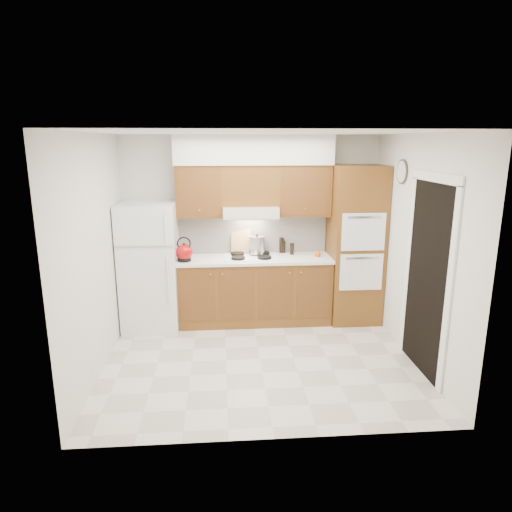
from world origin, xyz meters
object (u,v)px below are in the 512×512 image
at_px(oven_cabinet, 355,245).
at_px(kettle, 184,252).
at_px(fridge, 150,266).
at_px(stock_pot, 257,245).

xyz_separation_m(oven_cabinet, kettle, (-2.37, -0.11, -0.04)).
xyz_separation_m(fridge, oven_cabinet, (2.85, 0.03, 0.24)).
bearing_deg(fridge, oven_cabinet, 0.70).
distance_m(oven_cabinet, stock_pot, 1.38).
bearing_deg(kettle, oven_cabinet, 5.28).
distance_m(kettle, stock_pot, 1.03).
relative_size(oven_cabinet, stock_pot, 9.26).
height_order(oven_cabinet, stock_pot, oven_cabinet).
bearing_deg(oven_cabinet, fridge, -179.30).
bearing_deg(kettle, fridge, 174.17).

